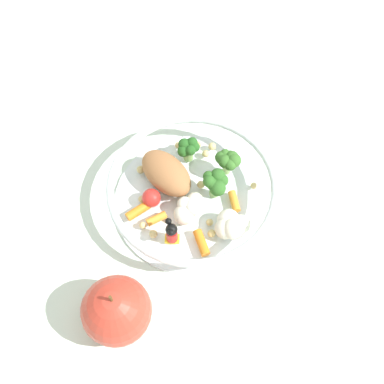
# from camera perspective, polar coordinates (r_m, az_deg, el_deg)

# --- Properties ---
(ground_plane) EXTENTS (2.40, 2.40, 0.00)m
(ground_plane) POSITION_cam_1_polar(r_m,az_deg,el_deg) (0.71, 0.64, -0.26)
(ground_plane) COLOR silver
(food_container) EXTENTS (0.23, 0.23, 0.06)m
(food_container) POSITION_cam_1_polar(r_m,az_deg,el_deg) (0.68, 0.04, 0.10)
(food_container) COLOR white
(food_container) RESTS_ON ground_plane
(loose_apple) EXTENTS (0.08, 0.08, 0.10)m
(loose_apple) POSITION_cam_1_polar(r_m,az_deg,el_deg) (0.61, -8.53, -13.13)
(loose_apple) COLOR #BC3828
(loose_apple) RESTS_ON ground_plane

